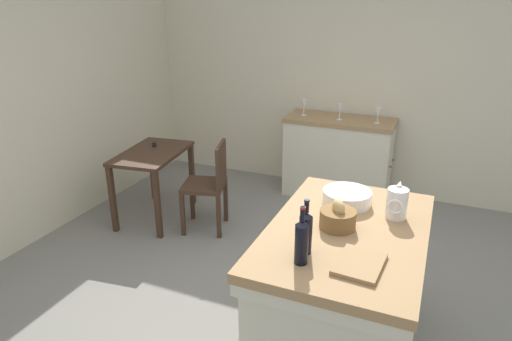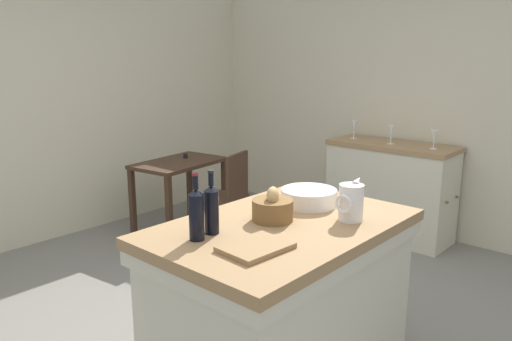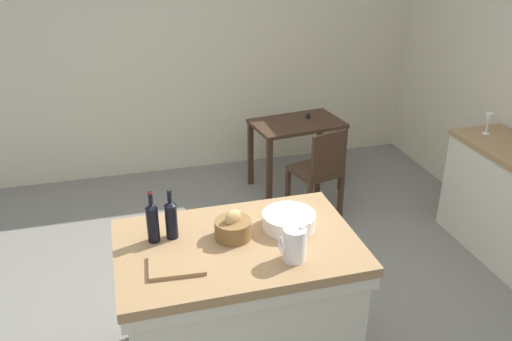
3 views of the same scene
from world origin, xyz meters
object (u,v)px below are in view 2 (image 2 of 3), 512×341
(wash_bowl, at_px, (309,197))
(wine_bottle_dark, at_px, (212,208))
(writing_desk, at_px, (180,173))
(wooden_chair, at_px, (226,196))
(wine_glass_left, at_px, (391,131))
(pitcher, at_px, (351,202))
(wine_glass_far_left, at_px, (434,136))
(cutting_board, at_px, (256,247))
(island_table, at_px, (282,296))
(side_cabinet, at_px, (390,190))
(wine_bottle_amber, at_px, (196,213))
(wine_glass_middle, at_px, (354,126))
(bread_basket, at_px, (273,208))

(wash_bowl, bearing_deg, wine_bottle_dark, 173.80)
(wash_bowl, bearing_deg, writing_desk, 69.20)
(wooden_chair, bearing_deg, wine_glass_left, -37.54)
(pitcher, distance_m, wine_glass_far_left, 2.22)
(cutting_board, bearing_deg, island_table, 20.83)
(side_cabinet, relative_size, wine_bottle_amber, 3.78)
(side_cabinet, xyz_separation_m, cutting_board, (-2.85, -0.76, 0.46))
(side_cabinet, bearing_deg, wine_bottle_dark, -170.75)
(island_table, xyz_separation_m, side_cabinet, (2.47, 0.62, -0.02))
(wine_glass_middle, bearing_deg, wine_bottle_amber, -162.91)
(island_table, bearing_deg, wine_glass_left, 14.39)
(cutting_board, xyz_separation_m, wine_glass_far_left, (2.81, 0.35, 0.13))
(wash_bowl, bearing_deg, wine_glass_far_left, 3.42)
(wooden_chair, xyz_separation_m, wine_glass_left, (1.26, -0.97, 0.56))
(wine_bottle_dark, relative_size, wine_bottle_amber, 0.97)
(island_table, relative_size, side_cabinet, 1.15)
(wash_bowl, height_order, wine_glass_middle, wine_glass_middle)
(wash_bowl, xyz_separation_m, wine_bottle_dark, (-0.70, 0.08, 0.08))
(wine_glass_far_left, bearing_deg, wooden_chair, 132.71)
(writing_desk, xyz_separation_m, cutting_board, (-1.55, -2.41, 0.31))
(pitcher, bearing_deg, wash_bowl, 76.14)
(cutting_board, relative_size, wine_glass_left, 1.72)
(wine_bottle_dark, bearing_deg, side_cabinet, 9.25)
(island_table, xyz_separation_m, writing_desk, (1.17, 2.26, 0.12))
(island_table, xyz_separation_m, pitcher, (0.26, -0.24, 0.52))
(side_cabinet, height_order, bread_basket, bread_basket)
(cutting_board, height_order, wine_glass_middle, wine_glass_middle)
(writing_desk, xyz_separation_m, wine_glass_left, (1.25, -1.64, 0.44))
(bread_basket, distance_m, wine_bottle_amber, 0.47)
(island_table, bearing_deg, side_cabinet, 14.09)
(wine_glass_far_left, relative_size, wine_glass_middle, 0.93)
(side_cabinet, height_order, wooden_chair, side_cabinet)
(writing_desk, bearing_deg, wooden_chair, -91.13)
(bread_basket, relative_size, wine_bottle_amber, 0.67)
(bread_basket, distance_m, wine_glass_far_left, 2.45)
(wooden_chair, distance_m, wash_bowl, 1.78)
(cutting_board, bearing_deg, wine_bottle_amber, 107.69)
(wooden_chair, bearing_deg, wine_glass_far_left, -47.29)
(writing_desk, distance_m, wine_bottle_amber, 2.71)
(writing_desk, bearing_deg, wine_glass_far_left, -58.38)
(writing_desk, relative_size, wine_glass_left, 5.46)
(wooden_chair, height_order, wine_bottle_dark, wine_bottle_dark)
(side_cabinet, distance_m, wooden_chair, 1.63)
(wine_glass_far_left, bearing_deg, bread_basket, -176.58)
(bread_basket, height_order, cutting_board, bread_basket)
(wine_glass_left, relative_size, wine_glass_middle, 0.95)
(side_cabinet, bearing_deg, wine_glass_far_left, -94.71)
(wine_bottle_dark, height_order, wine_glass_far_left, wine_bottle_dark)
(island_table, bearing_deg, bread_basket, 100.03)
(wash_bowl, distance_m, cutting_board, 0.75)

